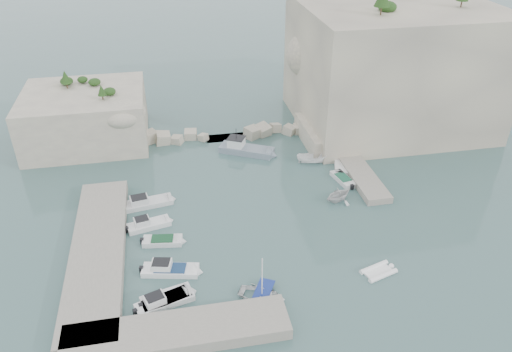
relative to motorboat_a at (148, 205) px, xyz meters
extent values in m
plane|color=#416260|center=(12.24, -6.98, 0.00)|extent=(400.00, 400.00, 0.00)
cube|color=beige|center=(35.24, 16.02, 8.50)|extent=(26.00, 22.00, 17.00)
cube|color=beige|center=(25.24, 11.02, 1.25)|extent=(8.00, 10.00, 2.50)
cube|color=beige|center=(-7.76, 18.02, 3.50)|extent=(16.00, 14.00, 7.00)
cube|color=#9E9689|center=(-4.76, -7.98, 0.55)|extent=(5.00, 24.00, 1.10)
cube|color=#9E9689|center=(2.24, -19.48, 0.55)|extent=(18.00, 4.00, 1.10)
cube|color=#9E9689|center=(25.74, 3.02, 0.40)|extent=(3.00, 16.00, 0.80)
cube|color=beige|center=(11.24, 15.02, 0.70)|extent=(28.00, 3.00, 1.40)
imported|color=white|center=(9.74, -16.54, 0.00)|extent=(5.09, 4.61, 0.87)
imported|color=silver|center=(21.35, -3.18, 0.00)|extent=(4.45, 4.21, 1.85)
imported|color=white|center=(20.89, 5.71, 0.00)|extent=(4.19, 2.29, 1.53)
cylinder|color=white|center=(9.74, -16.54, 2.53)|extent=(0.10, 0.10, 4.20)
cone|color=#1E4219|center=(-9.76, 20.02, 8.62)|extent=(1.40, 1.40, 1.75)
cone|color=#1E4219|center=(-4.76, 15.02, 8.30)|extent=(1.12, 1.12, 1.40)
camera|label=1|loc=(3.13, -47.74, 31.86)|focal=35.00mm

